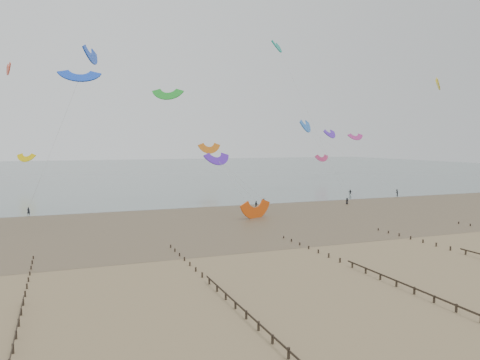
{
  "coord_description": "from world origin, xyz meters",
  "views": [
    {
      "loc": [
        -28.53,
        -52.93,
        15.12
      ],
      "look_at": [
        2.85,
        28.0,
        8.0
      ],
      "focal_mm": 35.0,
      "sensor_mm": 36.0,
      "label": 1
    }
  ],
  "objects": [
    {
      "name": "ground",
      "position": [
        0.0,
        0.0,
        0.0
      ],
      "size": [
        500.0,
        500.0,
        0.0
      ],
      "primitive_type": "plane",
      "color": "brown",
      "rests_on": "ground"
    },
    {
      "name": "sea_and_shore",
      "position": [
        -4.08,
        34.4,
        0.01
      ],
      "size": [
        500.0,
        665.0,
        0.03
      ],
      "color": "#475654",
      "rests_on": "ground"
    },
    {
      "name": "groynes",
      "position": [
        4.0,
        -19.05,
        0.47
      ],
      "size": [
        72.16,
        50.16,
        1.0
      ],
      "color": "black",
      "rests_on": "ground"
    },
    {
      "name": "kitesurfer_lead",
      "position": [
        -34.71,
        51.6,
        0.84
      ],
      "size": [
        0.7,
        0.54,
        1.69
      ],
      "primitive_type": "imported",
      "rotation": [
        0.0,
        0.0,
        2.9
      ],
      "color": "black",
      "rests_on": "ground"
    },
    {
      "name": "kitesurfers",
      "position": [
        24.11,
        47.28,
        0.83
      ],
      "size": [
        130.69,
        25.0,
        1.83
      ],
      "color": "black",
      "rests_on": "ground"
    },
    {
      "name": "grounded_kite",
      "position": [
        7.7,
        31.73,
        0.0
      ],
      "size": [
        8.75,
        8.0,
        3.89
      ],
      "primitive_type": null,
      "rotation": [
        1.54,
        0.0,
        0.44
      ],
      "color": "#D5490D",
      "rests_on": "ground"
    },
    {
      "name": "kites_airborne",
      "position": [
        -6.51,
        92.45,
        22.98
      ],
      "size": [
        225.05,
        128.34,
        39.36
      ],
      "color": "green",
      "rests_on": "ground"
    }
  ]
}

